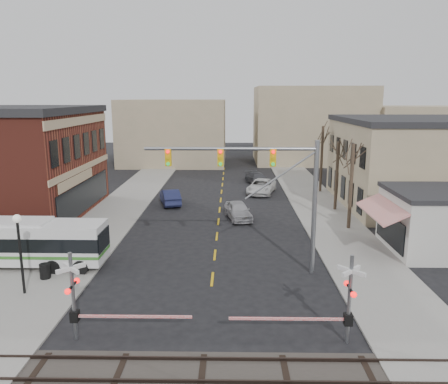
{
  "coord_description": "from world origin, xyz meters",
  "views": [
    {
      "loc": [
        1.09,
        -21.73,
        10.38
      ],
      "look_at": [
        0.55,
        9.85,
        3.5
      ],
      "focal_mm": 35.0,
      "sensor_mm": 36.0,
      "label": 1
    }
  ],
  "objects_px": {
    "car_c": "(262,186)",
    "pedestrian_near": "(62,245)",
    "trash_bin": "(45,271)",
    "street_lamp": "(19,238)",
    "car_d": "(258,179)",
    "transit_bus": "(14,242)",
    "rr_crossing_west": "(83,298)",
    "pedestrian_far": "(55,232)",
    "rr_crossing_east": "(339,300)",
    "car_a": "(238,210)",
    "car_b": "(170,197)",
    "traffic_signal_mast": "(268,179)"
  },
  "relations": [
    {
      "from": "car_c",
      "to": "pedestrian_near",
      "type": "height_order",
      "value": "pedestrian_near"
    },
    {
      "from": "trash_bin",
      "to": "car_c",
      "type": "relative_size",
      "value": 0.16
    },
    {
      "from": "street_lamp",
      "to": "car_d",
      "type": "relative_size",
      "value": 0.91
    },
    {
      "from": "transit_bus",
      "to": "rr_crossing_west",
      "type": "xyz_separation_m",
      "value": [
        7.05,
        -8.17,
        0.33
      ]
    },
    {
      "from": "rr_crossing_west",
      "to": "car_d",
      "type": "distance_m",
      "value": 36.32
    },
    {
      "from": "transit_bus",
      "to": "street_lamp",
      "type": "height_order",
      "value": "street_lamp"
    },
    {
      "from": "street_lamp",
      "to": "pedestrian_near",
      "type": "bearing_deg",
      "value": 89.28
    },
    {
      "from": "rr_crossing_west",
      "to": "car_d",
      "type": "bearing_deg",
      "value": 74.76
    },
    {
      "from": "street_lamp",
      "to": "car_d",
      "type": "distance_m",
      "value": 33.99
    },
    {
      "from": "rr_crossing_west",
      "to": "car_c",
      "type": "bearing_deg",
      "value": 72.03
    },
    {
      "from": "pedestrian_far",
      "to": "rr_crossing_west",
      "type": "bearing_deg",
      "value": -110.36
    },
    {
      "from": "pedestrian_far",
      "to": "rr_crossing_east",
      "type": "bearing_deg",
      "value": -83.08
    },
    {
      "from": "trash_bin",
      "to": "car_d",
      "type": "relative_size",
      "value": 0.18
    },
    {
      "from": "transit_bus",
      "to": "car_d",
      "type": "relative_size",
      "value": 2.35
    },
    {
      "from": "car_d",
      "to": "car_a",
      "type": "bearing_deg",
      "value": -118.35
    },
    {
      "from": "transit_bus",
      "to": "pedestrian_far",
      "type": "bearing_deg",
      "value": 79.02
    },
    {
      "from": "car_c",
      "to": "pedestrian_near",
      "type": "xyz_separation_m",
      "value": [
        -14.31,
        -20.35,
        0.21
      ]
    },
    {
      "from": "rr_crossing_east",
      "to": "car_b",
      "type": "relative_size",
      "value": 1.21
    },
    {
      "from": "car_b",
      "to": "car_c",
      "type": "distance_m",
      "value": 10.7
    },
    {
      "from": "transit_bus",
      "to": "pedestrian_near",
      "type": "xyz_separation_m",
      "value": [
        2.41,
        1.31,
        -0.66
      ]
    },
    {
      "from": "pedestrian_far",
      "to": "car_b",
      "type": "bearing_deg",
      "value": 14.73
    },
    {
      "from": "trash_bin",
      "to": "rr_crossing_west",
      "type": "bearing_deg",
      "value": -54.77
    },
    {
      "from": "rr_crossing_west",
      "to": "pedestrian_far",
      "type": "xyz_separation_m",
      "value": [
        -6.24,
        12.34,
        -1.01
      ]
    },
    {
      "from": "rr_crossing_west",
      "to": "rr_crossing_east",
      "type": "xyz_separation_m",
      "value": [
        10.93,
        -0.09,
        0.0
      ]
    },
    {
      "from": "traffic_signal_mast",
      "to": "car_d",
      "type": "height_order",
      "value": "traffic_signal_mast"
    },
    {
      "from": "rr_crossing_west",
      "to": "pedestrian_near",
      "type": "distance_m",
      "value": 10.6
    },
    {
      "from": "car_a",
      "to": "trash_bin",
      "type": "bearing_deg",
      "value": -143.24
    },
    {
      "from": "rr_crossing_east",
      "to": "pedestrian_far",
      "type": "height_order",
      "value": "rr_crossing_east"
    },
    {
      "from": "trash_bin",
      "to": "car_b",
      "type": "xyz_separation_m",
      "value": [
        4.72,
        18.38,
        0.21
      ]
    },
    {
      "from": "car_a",
      "to": "car_c",
      "type": "distance_m",
      "value": 10.75
    },
    {
      "from": "rr_crossing_west",
      "to": "car_a",
      "type": "height_order",
      "value": "rr_crossing_west"
    },
    {
      "from": "pedestrian_far",
      "to": "traffic_signal_mast",
      "type": "bearing_deg",
      "value": -65.02
    },
    {
      "from": "traffic_signal_mast",
      "to": "street_lamp",
      "type": "xyz_separation_m",
      "value": [
        -13.18,
        -3.34,
        -2.51
      ]
    },
    {
      "from": "transit_bus",
      "to": "pedestrian_near",
      "type": "distance_m",
      "value": 2.82
    },
    {
      "from": "pedestrian_near",
      "to": "rr_crossing_east",
      "type": "bearing_deg",
      "value": -120.44
    },
    {
      "from": "traffic_signal_mast",
      "to": "car_c",
      "type": "relative_size",
      "value": 1.8
    },
    {
      "from": "car_a",
      "to": "rr_crossing_west",
      "type": "bearing_deg",
      "value": -122.18
    },
    {
      "from": "trash_bin",
      "to": "rr_crossing_east",
      "type": "bearing_deg",
      "value": -22.43
    },
    {
      "from": "pedestrian_near",
      "to": "transit_bus",
      "type": "bearing_deg",
      "value": 119.66
    },
    {
      "from": "trash_bin",
      "to": "pedestrian_near",
      "type": "height_order",
      "value": "pedestrian_near"
    },
    {
      "from": "car_b",
      "to": "car_d",
      "type": "xyz_separation_m",
      "value": [
        9.22,
        10.4,
        -0.07
      ]
    },
    {
      "from": "rr_crossing_east",
      "to": "pedestrian_far",
      "type": "relative_size",
      "value": 3.32
    },
    {
      "from": "trash_bin",
      "to": "street_lamp",
      "type": "bearing_deg",
      "value": -98.64
    },
    {
      "from": "rr_crossing_west",
      "to": "trash_bin",
      "type": "xyz_separation_m",
      "value": [
        -4.41,
        6.24,
        -1.42
      ]
    },
    {
      "from": "pedestrian_far",
      "to": "street_lamp",
      "type": "bearing_deg",
      "value": -126.45
    },
    {
      "from": "street_lamp",
      "to": "car_a",
      "type": "relative_size",
      "value": 0.97
    },
    {
      "from": "transit_bus",
      "to": "street_lamp",
      "type": "bearing_deg",
      "value": -59.05
    },
    {
      "from": "transit_bus",
      "to": "car_d",
      "type": "xyz_separation_m",
      "value": [
        16.59,
        26.86,
        -0.95
      ]
    },
    {
      "from": "transit_bus",
      "to": "car_b",
      "type": "xyz_separation_m",
      "value": [
        7.37,
        16.46,
        -0.88
      ]
    },
    {
      "from": "rr_crossing_west",
      "to": "street_lamp",
      "type": "xyz_separation_m",
      "value": [
        -4.71,
        4.26,
        1.26
      ]
    }
  ]
}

